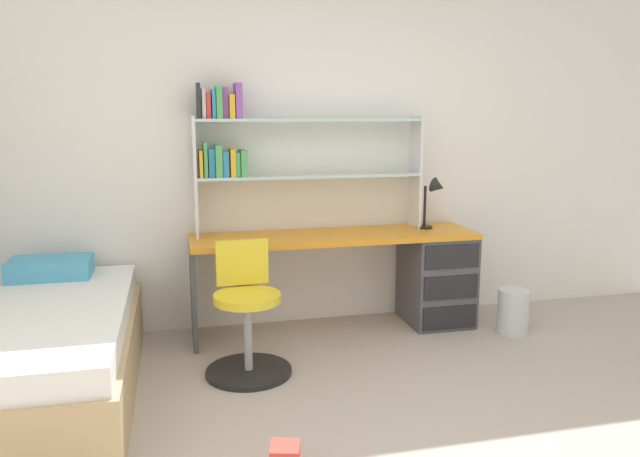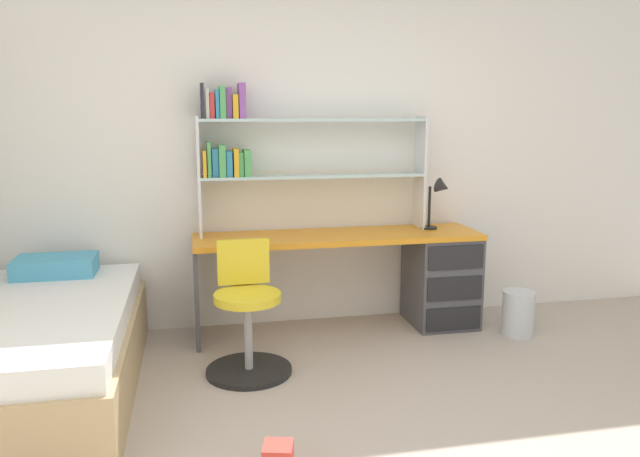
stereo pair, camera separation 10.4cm
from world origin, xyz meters
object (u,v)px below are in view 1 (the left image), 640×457
swivel_chair (247,323)px  bed_platform (32,354)px  bookshelf_hutch (270,147)px  desk_lamp (435,195)px  waste_bin (513,311)px  desk (406,271)px

swivel_chair → bed_platform: bearing=-176.4°
bookshelf_hutch → desk_lamp: bearing=-5.5°
bookshelf_hutch → waste_bin: bearing=-16.6°
bookshelf_hutch → waste_bin: bookshelf_hutch is taller
swivel_chair → desk: bearing=25.1°
bed_platform → waste_bin: size_ratio=5.82×
bookshelf_hutch → bed_platform: size_ratio=0.87×
swivel_chair → bed_platform: 1.19m
swivel_chair → bed_platform: swivel_chair is taller
desk_lamp → desk: bearing=-173.3°
waste_bin → bed_platform: bearing=-174.4°
bookshelf_hutch → swivel_chair: bearing=-110.5°
desk_lamp → bed_platform: 2.83m
desk → swivel_chair: (-1.25, -0.59, -0.10)m
desk → waste_bin: desk is taller
swivel_chair → bookshelf_hutch: bearing=69.5°
bookshelf_hutch → swivel_chair: 1.28m
desk → bookshelf_hutch: (-0.98, 0.14, 0.92)m
desk → swivel_chair: swivel_chair is taller
swivel_chair → waste_bin: bearing=6.8°
desk → waste_bin: bearing=-27.4°
desk → desk_lamp: 0.60m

